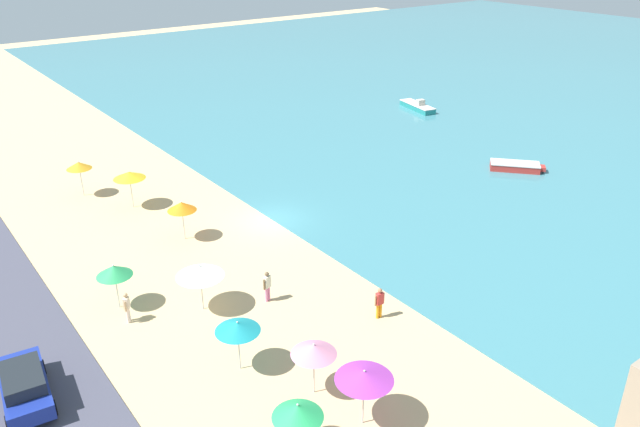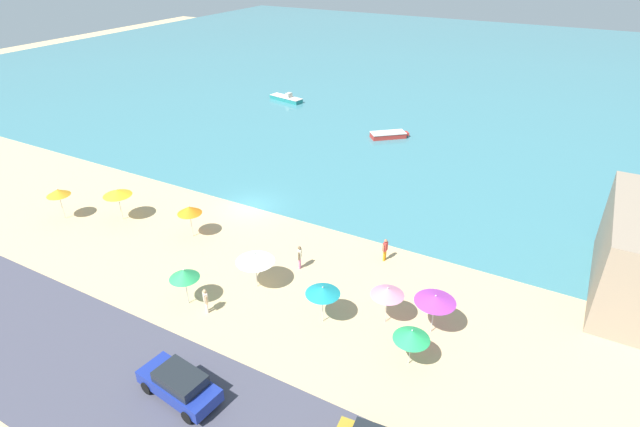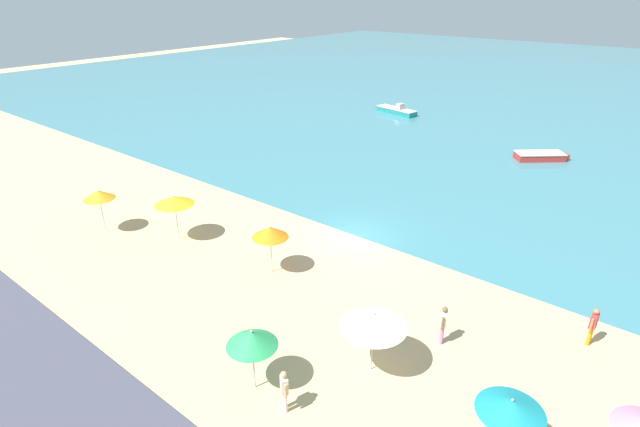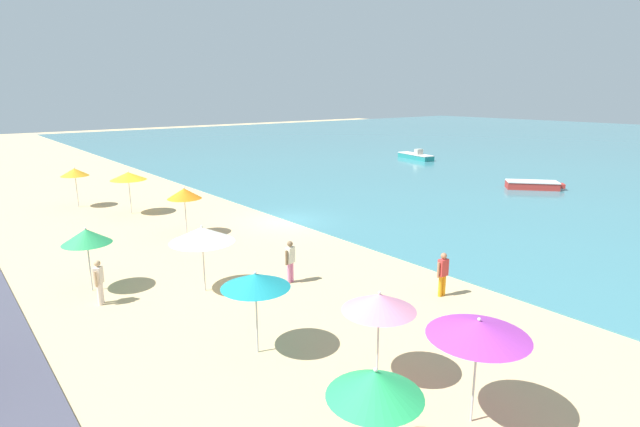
% 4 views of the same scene
% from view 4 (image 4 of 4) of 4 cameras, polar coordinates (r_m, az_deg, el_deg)
% --- Properties ---
extents(ground_plane, '(160.00, 160.00, 0.00)m').
position_cam_4_polar(ground_plane, '(28.58, -3.63, -0.89)').
color(ground_plane, tan).
extents(beach_umbrella_0, '(2.11, 2.11, 2.61)m').
position_cam_4_polar(beach_umbrella_0, '(31.99, -21.07, 4.01)').
color(beach_umbrella_0, '#B2B2B7').
rests_on(beach_umbrella_0, ground_plane).
extents(beach_umbrella_1, '(2.23, 2.23, 2.53)m').
position_cam_4_polar(beach_umbrella_1, '(11.49, 17.66, -12.42)').
color(beach_umbrella_1, '#B2B2B7').
rests_on(beach_umbrella_1, ground_plane).
extents(beach_umbrella_2, '(1.74, 1.74, 2.50)m').
position_cam_4_polar(beach_umbrella_2, '(26.34, -15.26, 2.21)').
color(beach_umbrella_2, '#B2B2B7').
rests_on(beach_umbrella_2, ground_plane).
extents(beach_umbrella_3, '(1.94, 1.94, 2.44)m').
position_cam_4_polar(beach_umbrella_3, '(13.93, -7.38, -7.62)').
color(beach_umbrella_3, '#B2B2B7').
rests_on(beach_umbrella_3, ground_plane).
extents(beach_umbrella_4, '(1.86, 1.86, 2.27)m').
position_cam_4_polar(beach_umbrella_4, '(9.84, 6.32, -18.79)').
color(beach_umbrella_4, '#B2B2B7').
rests_on(beach_umbrella_4, ground_plane).
extents(beach_umbrella_5, '(2.38, 2.38, 2.52)m').
position_cam_4_polar(beach_umbrella_5, '(18.60, -13.33, -2.36)').
color(beach_umbrella_5, '#B2B2B7').
rests_on(beach_umbrella_5, ground_plane).
extents(beach_umbrella_6, '(1.76, 1.76, 2.45)m').
position_cam_4_polar(beach_umbrella_6, '(20.04, -25.15, -2.38)').
color(beach_umbrella_6, '#B2B2B7').
rests_on(beach_umbrella_6, ground_plane).
extents(beach_umbrella_7, '(1.87, 1.87, 2.44)m').
position_cam_4_polar(beach_umbrella_7, '(12.62, 6.78, -10.03)').
color(beach_umbrella_7, '#B2B2B7').
rests_on(beach_umbrella_7, ground_plane).
extents(beach_umbrella_8, '(1.71, 1.71, 2.56)m').
position_cam_4_polar(beach_umbrella_8, '(35.32, -26.24, 4.26)').
color(beach_umbrella_8, '#B2B2B7').
rests_on(beach_umbrella_8, ground_plane).
extents(bather_0, '(0.48, 0.39, 1.61)m').
position_cam_4_polar(bather_0, '(18.97, -23.95, -6.94)').
color(bather_0, '#F3DCD0').
rests_on(bather_0, ground_plane).
extents(bather_1, '(0.32, 0.55, 1.67)m').
position_cam_4_polar(bather_1, '(19.30, -3.42, -5.26)').
color(bather_1, pink).
rests_on(bather_1, ground_plane).
extents(bather_2, '(0.24, 0.57, 1.64)m').
position_cam_4_polar(bather_2, '(18.56, 13.86, -6.51)').
color(bather_2, orange).
rests_on(bather_2, ground_plane).
extents(skiff_nearshore, '(3.86, 3.57, 0.60)m').
position_cam_4_polar(skiff_nearshore, '(41.02, 23.16, 3.02)').
color(skiff_nearshore, '#B42F29').
rests_on(skiff_nearshore, sea).
extents(skiff_offshore, '(5.24, 2.23, 1.14)m').
position_cam_4_polar(skiff_offshore, '(55.68, 10.86, 6.47)').
color(skiff_offshore, teal).
rests_on(skiff_offshore, sea).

